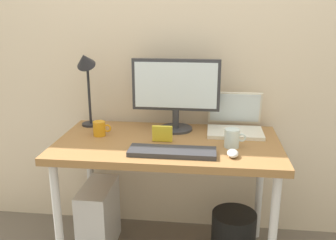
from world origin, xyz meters
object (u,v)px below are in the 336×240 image
laptop (235,122)px  coffee_mug (100,129)px  computer_tower (99,217)px  desk_lamp (86,72)px  desk (168,153)px  monitor (176,90)px  glass_cup (232,138)px  wastebasket (233,236)px  keyboard (172,152)px  photo_frame (162,134)px  mouse (233,153)px

laptop → coffee_mug: size_ratio=3.02×
computer_tower → laptop: bearing=12.7°
desk_lamp → coffee_mug: 0.36m
desk → computer_tower: (-0.43, 0.04, -0.46)m
desk_lamp → monitor: bearing=-0.1°
coffee_mug → glass_cup: (0.75, -0.10, 0.01)m
desk_lamp → wastebasket: size_ratio=1.59×
keyboard → photo_frame: 0.19m
photo_frame → computer_tower: 0.71m
keyboard → mouse: size_ratio=4.89×
monitor → glass_cup: size_ratio=4.54×
glass_cup → computer_tower: bearing=173.1°
desk → laptop: size_ratio=3.84×
glass_cup → wastebasket: glass_cup is taller
mouse → wastebasket: size_ratio=0.30×
mouse → computer_tower: size_ratio=0.21×
keyboard → wastebasket: keyboard is taller
desk_lamp → mouse: 1.00m
computer_tower → glass_cup: bearing=-6.9°
keyboard → laptop: bearing=51.2°
mouse → photo_frame: 0.41m
computer_tower → photo_frame: bearing=-8.3°
desk → wastebasket: 0.65m
desk → glass_cup: size_ratio=10.82×
mouse → wastebasket: 0.65m
desk → keyboard: size_ratio=2.79×
desk → wastebasket: size_ratio=4.10×
mouse → computer_tower: 0.98m
glass_cup → desk_lamp: bearing=163.3°
desk → coffee_mug: bearing=173.8°
photo_frame → mouse: bearing=-24.5°
mouse → coffee_mug: (-0.74, 0.23, 0.03)m
mouse → computer_tower: bearing=163.6°
photo_frame → computer_tower: photo_frame is taller
laptop → desk_lamp: 0.93m
computer_tower → wastebasket: bearing=-0.9°
keyboard → photo_frame: size_ratio=4.00×
glass_cup → desk: bearing=170.6°
photo_frame → wastebasket: size_ratio=0.37×
mouse → coffee_mug: size_ratio=0.85×
glass_cup → computer_tower: size_ratio=0.27×
laptop → wastebasket: size_ratio=1.07×
coffee_mug → wastebasket: coffee_mug is taller
computer_tower → wastebasket: size_ratio=1.40×
desk → computer_tower: desk is taller
mouse → glass_cup: glass_cup is taller
mouse → keyboard: bearing=-179.9°
keyboard → mouse: 0.30m
laptop → mouse: size_ratio=3.56×
desk_lamp → coffee_mug: (0.11, -0.16, -0.30)m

